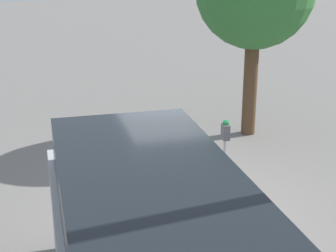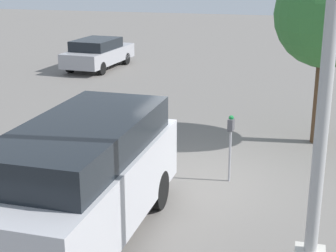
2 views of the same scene
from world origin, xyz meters
name	(u,v)px [view 1 (image 1 of 2)]	position (x,y,z in m)	size (l,w,h in m)	color
ground_plane	(194,206)	(0.00, 0.00, 0.00)	(80.00, 80.00, 0.00)	slate
parking_meter_near	(225,142)	(-0.02, 0.54, 1.11)	(0.21, 0.13, 1.50)	#9E9EA3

